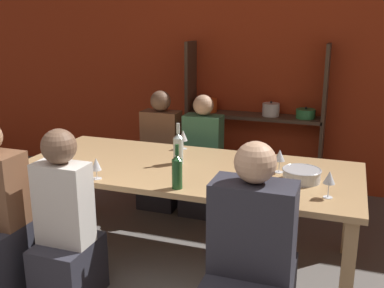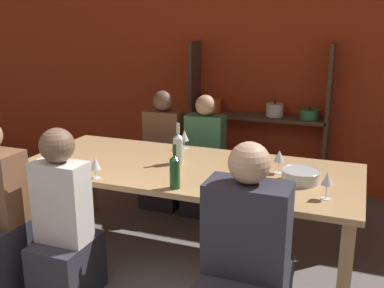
{
  "view_description": "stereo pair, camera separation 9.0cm",
  "coord_description": "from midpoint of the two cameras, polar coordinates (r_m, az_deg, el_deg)",
  "views": [
    {
      "loc": [
        1.29,
        -1.02,
        1.8
      ],
      "look_at": [
        0.19,
        2.1,
        0.89
      ],
      "focal_mm": 42.0,
      "sensor_mm": 36.0,
      "label": 1
    },
    {
      "loc": [
        1.38,
        -0.99,
        1.8
      ],
      "look_at": [
        0.19,
        2.1,
        0.89
      ],
      "focal_mm": 42.0,
      "sensor_mm": 36.0,
      "label": 2
    }
  ],
  "objects": [
    {
      "name": "wine_glass_red_a",
      "position": [
        2.87,
        17.66,
        -4.33
      ],
      "size": [
        0.07,
        0.07,
        0.17
      ],
      "color": "white",
      "rests_on": "dining_table"
    },
    {
      "name": "person_far_a",
      "position": [
        4.3,
        2.26,
        -3.26
      ],
      "size": [
        0.36,
        0.44,
        1.14
      ],
      "rotation": [
        0.0,
        0.0,
        3.14
      ],
      "color": "#2D2D38",
      "rests_on": "ground_plane"
    },
    {
      "name": "shelf_unit",
      "position": [
        4.9,
        8.64,
        0.51
      ],
      "size": [
        1.47,
        0.3,
        1.58
      ],
      "color": "#4C3828",
      "rests_on": "ground_plane"
    },
    {
      "name": "wine_glass_white_a",
      "position": [
        3.59,
        -16.1,
        -0.32
      ],
      "size": [
        0.08,
        0.08,
        0.18
      ],
      "color": "white",
      "rests_on": "dining_table"
    },
    {
      "name": "wine_glass_empty_a",
      "position": [
        3.81,
        -0.31,
        1.04
      ],
      "size": [
        0.08,
        0.08,
        0.17
      ],
      "color": "white",
      "rests_on": "dining_table"
    },
    {
      "name": "wine_bottle_green",
      "position": [
        3.42,
        -1.02,
        -0.48
      ],
      "size": [
        0.08,
        0.08,
        0.32
      ],
      "color": "#B2C6C1",
      "rests_on": "dining_table"
    },
    {
      "name": "person_far_b",
      "position": [
        4.48,
        -2.95,
        -2.44
      ],
      "size": [
        0.37,
        0.46,
        1.15
      ],
      "rotation": [
        0.0,
        0.0,
        3.14
      ],
      "color": "#2D2D38",
      "rests_on": "ground_plane"
    },
    {
      "name": "wine_glass_empty_c",
      "position": [
        3.17,
        -11.38,
        -2.47
      ],
      "size": [
        0.07,
        0.07,
        0.15
      ],
      "color": "white",
      "rests_on": "dining_table"
    },
    {
      "name": "person_near_c",
      "position": [
        3.09,
        -15.08,
        -11.15
      ],
      "size": [
        0.34,
        0.43,
        1.17
      ],
      "color": "#2D2D38",
      "rests_on": "ground_plane"
    },
    {
      "name": "wine_glass_empty_d",
      "position": [
        3.1,
        9.87,
        -2.67
      ],
      "size": [
        0.07,
        0.07,
        0.16
      ],
      "color": "white",
      "rests_on": "dining_table"
    },
    {
      "name": "wine_bottle_dark",
      "position": [
        2.92,
        -1.32,
        -3.43
      ],
      "size": [
        0.07,
        0.07,
        0.3
      ],
      "color": "#1E4C23",
      "rests_on": "dining_table"
    },
    {
      "name": "mixing_bowl",
      "position": [
        3.15,
        14.42,
        -3.9
      ],
      "size": [
        0.27,
        0.27,
        0.09
      ],
      "color": "#B7BABC",
      "rests_on": "dining_table"
    },
    {
      "name": "wall_back_red",
      "position": [
        5.03,
        5.63,
        10.24
      ],
      "size": [
        8.8,
        0.06,
        2.7
      ],
      "color": "#B23819",
      "rests_on": "ground_plane"
    },
    {
      "name": "person_near_a",
      "position": [
        2.56,
        7.81,
        -16.71
      ],
      "size": [
        0.44,
        0.55,
        1.22
      ],
      "color": "#2D2D38",
      "rests_on": "ground_plane"
    },
    {
      "name": "dining_table",
      "position": [
        3.41,
        0.15,
        -4.01
      ],
      "size": [
        2.53,
        1.08,
        0.74
      ],
      "color": "tan",
      "rests_on": "ground_plane"
    },
    {
      "name": "wine_glass_empty_b",
      "position": [
        3.27,
        11.79,
        -1.57
      ],
      "size": [
        0.08,
        0.08,
        0.17
      ],
      "color": "white",
      "rests_on": "dining_table"
    }
  ]
}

